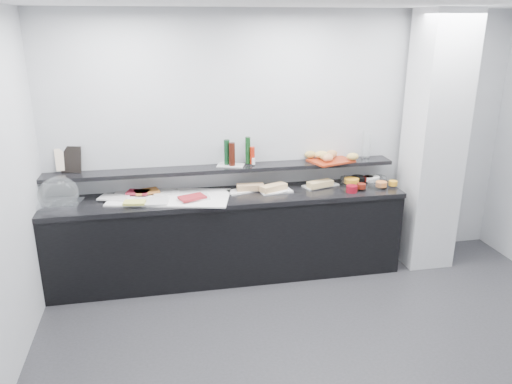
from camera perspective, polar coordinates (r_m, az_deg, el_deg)
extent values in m
plane|color=#2D2D30|center=(4.19, 10.51, -19.19)|extent=(5.00, 5.00, 0.00)
cube|color=#B8BBC0|center=(5.35, 3.61, 5.72)|extent=(5.00, 0.02, 2.70)
cube|color=silver|center=(5.61, 19.61, 5.28)|extent=(0.50, 0.50, 2.70)
cube|color=black|center=(5.23, -3.23, -5.27)|extent=(3.60, 0.60, 0.85)
cube|color=black|center=(5.07, -3.32, -0.62)|extent=(3.62, 0.62, 0.05)
cube|color=black|center=(5.16, -3.65, 2.69)|extent=(3.60, 0.25, 0.04)
cube|color=silver|center=(5.10, -21.53, -1.28)|extent=(0.45, 0.34, 0.04)
ellipsoid|color=white|center=(5.05, -21.64, -0.22)|extent=(0.44, 0.37, 0.34)
cube|color=white|center=(5.04, -9.80, -0.60)|extent=(1.27, 0.81, 0.01)
cube|color=white|center=(5.11, -15.96, -0.60)|extent=(0.32, 0.26, 0.01)
cube|color=maroon|center=(5.15, -13.31, -0.01)|extent=(0.25, 0.20, 0.02)
cube|color=white|center=(5.12, -10.18, -0.13)|extent=(0.29, 0.22, 0.01)
cube|color=#C87129|center=(5.16, -12.41, 0.07)|extent=(0.27, 0.21, 0.02)
cube|color=silver|center=(4.91, -11.95, -1.06)|extent=(0.37, 0.27, 0.01)
cube|color=#E1DE57|center=(4.86, -13.72, -1.18)|extent=(0.22, 0.15, 0.02)
cube|color=white|center=(4.95, -7.04, -0.62)|extent=(0.30, 0.22, 0.01)
cube|color=maroon|center=(4.90, -7.30, -0.61)|extent=(0.29, 0.24, 0.02)
cube|color=white|center=(5.17, -1.25, 0.20)|extent=(0.40, 0.26, 0.01)
cube|color=tan|center=(5.16, -0.65, 0.57)|extent=(0.28, 0.13, 0.06)
cylinder|color=silver|center=(5.16, -0.13, 0.28)|extent=(0.16, 0.04, 0.01)
cube|color=white|center=(5.14, 2.35, 0.07)|extent=(0.34, 0.18, 0.01)
cube|color=tan|center=(5.14, 2.01, 0.52)|extent=(0.31, 0.22, 0.06)
cylinder|color=#B2B4B9|center=(5.07, 2.98, -0.07)|extent=(0.15, 0.07, 0.01)
cube|color=white|center=(5.37, 7.37, 0.76)|extent=(0.41, 0.27, 0.01)
cube|color=#DFBB75|center=(5.30, 7.34, 0.94)|extent=(0.30, 0.19, 0.06)
cylinder|color=silver|center=(5.30, 7.44, 0.63)|extent=(0.16, 0.02, 0.01)
cylinder|color=white|center=(5.49, 10.57, 1.28)|extent=(0.22, 0.22, 0.07)
cylinder|color=#FAA122|center=(5.45, 10.86, 1.27)|extent=(0.20, 0.20, 0.05)
cylinder|color=black|center=(5.55, 11.60, 1.41)|extent=(0.18, 0.18, 0.07)
cylinder|color=#500F0B|center=(5.57, 12.72, 1.51)|extent=(0.13, 0.13, 0.05)
cylinder|color=white|center=(5.59, 13.68, 1.39)|extent=(0.23, 0.23, 0.07)
cylinder|color=white|center=(5.58, 13.10, 1.51)|extent=(0.19, 0.19, 0.05)
cylinder|color=maroon|center=(5.22, 10.89, 0.36)|extent=(0.13, 0.13, 0.07)
cylinder|color=#5F180D|center=(5.29, 11.94, 0.67)|extent=(0.11, 0.11, 0.05)
cylinder|color=silver|center=(5.39, 13.44, 0.76)|extent=(0.19, 0.19, 0.07)
cylinder|color=orange|center=(5.41, 14.13, 0.88)|extent=(0.16, 0.16, 0.05)
cylinder|color=black|center=(5.41, 14.15, 0.77)|extent=(0.14, 0.14, 0.07)
cylinder|color=#F5A221|center=(5.47, 15.39, 0.99)|extent=(0.11, 0.11, 0.05)
cube|color=black|center=(5.24, -20.37, 3.51)|extent=(0.21, 0.13, 0.26)
cube|color=beige|center=(5.27, -21.01, 3.50)|extent=(0.18, 0.09, 0.22)
cube|color=silver|center=(5.18, -2.90, 3.08)|extent=(0.31, 0.25, 0.01)
cylinder|color=#0E3519|center=(5.16, -3.35, 4.57)|extent=(0.07, 0.07, 0.26)
cylinder|color=#38120A|center=(5.12, -2.76, 4.34)|extent=(0.08, 0.08, 0.24)
cylinder|color=#0F3715|center=(5.19, -0.94, 4.79)|extent=(0.05, 0.05, 0.28)
cylinder|color=#B21F0C|center=(5.18, -0.41, 4.20)|extent=(0.06, 0.06, 0.18)
cylinder|color=white|center=(5.17, -0.28, 3.53)|extent=(0.04, 0.04, 0.07)
cylinder|color=white|center=(5.18, -0.26, 3.57)|extent=(0.03, 0.03, 0.07)
cube|color=#9D2C10|center=(5.39, 8.56, 3.56)|extent=(0.51, 0.43, 0.02)
ellipsoid|color=#AE8D42|center=(5.41, 6.22, 4.27)|extent=(0.13, 0.09, 0.08)
ellipsoid|color=#D6A951|center=(5.42, 7.48, 4.25)|extent=(0.17, 0.12, 0.08)
ellipsoid|color=#BF8048|center=(5.47, 8.62, 4.35)|extent=(0.14, 0.09, 0.08)
ellipsoid|color=#B58D45|center=(5.34, 7.97, 4.02)|extent=(0.14, 0.11, 0.08)
ellipsoid|color=#D28450|center=(5.29, 8.23, 3.86)|extent=(0.15, 0.13, 0.08)
ellipsoid|color=gold|center=(5.39, 10.97, 3.99)|extent=(0.14, 0.10, 0.08)
ellipsoid|color=#AD7442|center=(5.42, 8.58, 4.21)|extent=(0.14, 0.11, 0.08)
cylinder|color=white|center=(5.56, 12.48, 5.28)|extent=(0.12, 0.12, 0.30)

